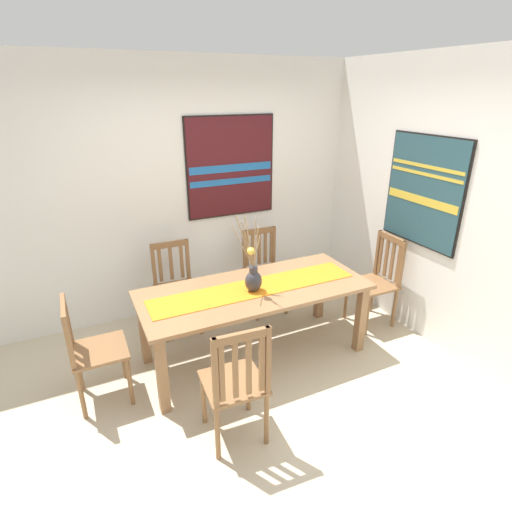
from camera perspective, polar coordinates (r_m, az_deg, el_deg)
ground_plane at (r=3.60m, az=2.47°, el=-19.18°), size 6.40×6.40×0.03m
wall_back at (r=4.53m, az=-8.38°, el=9.15°), size 6.40×0.12×2.70m
wall_side at (r=4.07m, az=26.81°, el=5.40°), size 0.12×6.40×2.70m
dining_table at (r=3.69m, az=-0.19°, el=-5.86°), size 2.07×0.86×0.72m
table_runner at (r=3.65m, az=-0.19°, el=-4.47°), size 1.90×0.36×0.01m
centerpiece_vase at (r=3.53m, az=-0.41°, el=-2.92°), size 0.28×0.30×0.71m
chair_0 at (r=2.93m, az=-2.81°, el=-17.30°), size 0.45×0.45×0.99m
chair_1 at (r=4.49m, az=16.67°, el=-3.17°), size 0.43×0.43×0.98m
chair_2 at (r=4.59m, az=1.08°, el=-1.73°), size 0.44×0.44×0.93m
chair_3 at (r=4.30m, az=-11.22°, el=-4.14°), size 0.43×0.43×0.93m
chair_4 at (r=3.51m, az=-22.09°, el=-12.08°), size 0.42×0.42×0.92m
painting_on_back_wall at (r=4.55m, az=-3.58°, el=12.36°), size 1.02×0.05×1.09m
painting_on_side_wall at (r=4.23m, az=22.52°, el=8.39°), size 0.05×0.91×1.05m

